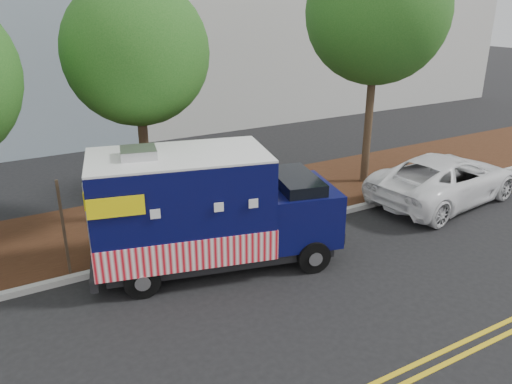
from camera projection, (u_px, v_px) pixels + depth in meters
ground at (216, 276)px, 11.53m from camera, size 120.00×120.00×0.00m
curb at (192, 249)px, 12.63m from camera, size 120.00×0.18×0.15m
mulch_strip at (164, 219)px, 14.34m from camera, size 120.00×4.00×0.15m
tree_b at (136, 53)px, 12.59m from camera, size 3.72×3.72×6.59m
tree_c at (377, 12)px, 15.21m from camera, size 4.42×4.42×7.85m
sign_post at (64, 231)px, 11.00m from camera, size 0.06×0.06×2.40m
food_truck at (204, 213)px, 11.50m from camera, size 6.07×3.39×3.03m
white_car at (445, 179)px, 15.58m from camera, size 5.66×3.14×1.50m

